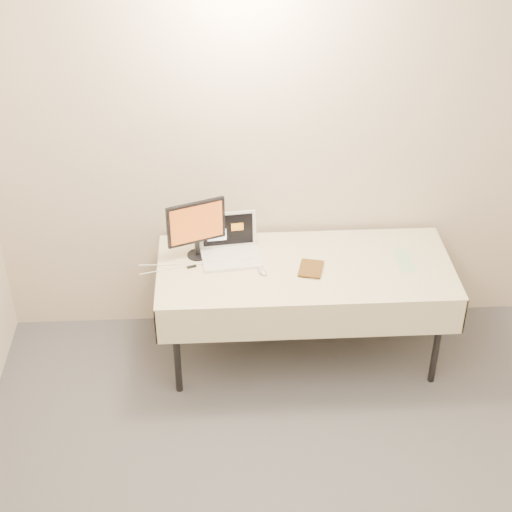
{
  "coord_description": "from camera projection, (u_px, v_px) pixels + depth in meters",
  "views": [
    {
      "loc": [
        -0.53,
        -1.98,
        3.54
      ],
      "look_at": [
        -0.31,
        1.99,
        0.86
      ],
      "focal_mm": 55.0,
      "sensor_mm": 36.0,
      "label": 1
    }
  ],
  "objects": [
    {
      "name": "laptop",
      "position": [
        230.0,
        246.0,
        4.99
      ],
      "size": [
        0.4,
        0.33,
        0.26
      ],
      "rotation": [
        0.0,
        0.0,
        0.11
      ],
      "color": "white",
      "rests_on": "table"
    },
    {
      "name": "table",
      "position": [
        305.0,
        274.0,
        4.96
      ],
      "size": [
        1.86,
        0.81,
        0.74
      ],
      "color": "black",
      "rests_on": "ground"
    },
    {
      "name": "usb_dongle",
      "position": [
        192.0,
        267.0,
        4.9
      ],
      "size": [
        0.06,
        0.04,
        0.01
      ],
      "primitive_type": "cube",
      "rotation": [
        0.0,
        0.0,
        0.37
      ],
      "color": "black",
      "rests_on": "table"
    },
    {
      "name": "alarm_clock",
      "position": [
        234.0,
        242.0,
        5.11
      ],
      "size": [
        0.11,
        0.05,
        0.04
      ],
      "rotation": [
        0.0,
        0.0,
        -0.07
      ],
      "color": "black",
      "rests_on": "table"
    },
    {
      "name": "back_wall",
      "position": [
        301.0,
        146.0,
        4.96
      ],
      "size": [
        4.0,
        0.1,
        2.7
      ],
      "primitive_type": "cube",
      "color": "beige",
      "rests_on": "ground"
    },
    {
      "name": "book",
      "position": [
        300.0,
        256.0,
        4.84
      ],
      "size": [
        0.14,
        0.05,
        0.19
      ],
      "primitive_type": "imported",
      "rotation": [
        0.0,
        0.0,
        -0.24
      ],
      "color": "#8E5C19",
      "rests_on": "table"
    },
    {
      "name": "clicker",
      "position": [
        262.0,
        271.0,
        4.86
      ],
      "size": [
        0.08,
        0.11,
        0.02
      ],
      "primitive_type": "ellipsoid",
      "rotation": [
        0.0,
        0.0,
        0.35
      ],
      "color": "silver",
      "rests_on": "table"
    },
    {
      "name": "monitor",
      "position": [
        196.0,
        225.0,
        4.89
      ],
      "size": [
        0.36,
        0.17,
        0.39
      ],
      "rotation": [
        0.0,
        0.0,
        0.36
      ],
      "color": "black",
      "rests_on": "table"
    },
    {
      "name": "paper_form",
      "position": [
        405.0,
        261.0,
        4.97
      ],
      "size": [
        0.11,
        0.26,
        0.0
      ],
      "primitive_type": "cube",
      "rotation": [
        0.0,
        0.0,
        -0.02
      ],
      "color": "#B5E1B3",
      "rests_on": "table"
    }
  ]
}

